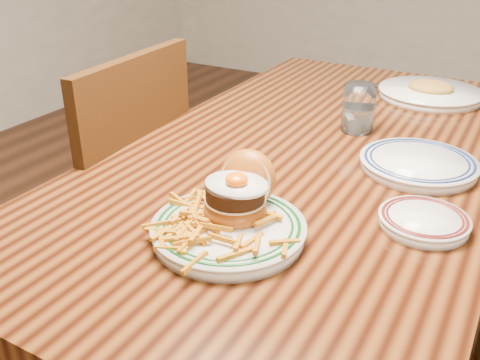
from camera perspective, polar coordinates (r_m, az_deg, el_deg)
The scene contains 7 objects.
table at distance 1.33m, azimuth 7.87°, elevation -0.16°, with size 0.85×1.60×0.75m.
chair_left at distance 1.56m, azimuth -13.82°, elevation -2.85°, with size 0.47×0.47×0.95m.
main_plate at distance 0.93m, azimuth -0.87°, elevation -3.75°, with size 0.27×0.28×0.13m.
side_plate at distance 1.01m, azimuth 19.03°, elevation -4.08°, with size 0.16×0.17×0.02m.
rear_plate at distance 1.23m, azimuth 18.50°, elevation 1.72°, with size 0.25×0.25×0.03m.
water_glass at distance 1.40m, azimuth 12.50°, elevation 7.22°, with size 0.08×0.08×0.12m.
far_plate at distance 1.74m, azimuth 19.62°, elevation 8.76°, with size 0.31×0.31×0.05m.
Camera 1 is at (0.42, -1.12, 1.25)m, focal length 40.00 mm.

